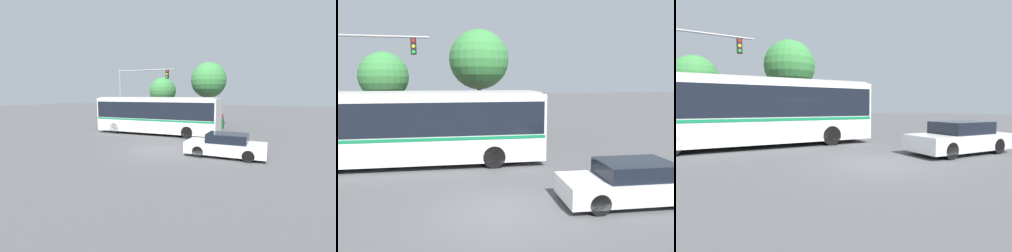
% 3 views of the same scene
% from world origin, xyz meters
% --- Properties ---
extents(ground_plane, '(140.00, 140.00, 0.00)m').
position_xyz_m(ground_plane, '(0.00, 0.00, 0.00)').
color(ground_plane, '#4C4C4F').
extents(city_bus, '(11.29, 3.20, 3.33)m').
position_xyz_m(city_bus, '(-2.59, 6.03, 1.89)').
color(city_bus, silver).
rests_on(city_bus, ground).
extents(sedan_foreground, '(4.63, 2.14, 1.34)m').
position_xyz_m(sedan_foreground, '(4.18, -0.16, 0.64)').
color(sedan_foreground, silver).
rests_on(sedan_foreground, ground).
extents(traffic_light_pole, '(6.51, 0.24, 6.38)m').
position_xyz_m(traffic_light_pole, '(-6.75, 9.89, 4.37)').
color(traffic_light_pole, gray).
rests_on(traffic_light_pole, ground).
extents(flowering_hedge, '(8.88, 1.34, 1.55)m').
position_xyz_m(flowering_hedge, '(-1.69, 11.31, 0.76)').
color(flowering_hedge, '#286028').
rests_on(flowering_hedge, ground).
extents(street_tree_left, '(3.37, 3.37, 5.72)m').
position_xyz_m(street_tree_left, '(-5.31, 14.87, 4.02)').
color(street_tree_left, brown).
rests_on(street_tree_left, ground).
extents(street_tree_centre, '(3.83, 3.83, 7.02)m').
position_xyz_m(street_tree_centre, '(0.97, 12.22, 5.09)').
color(street_tree_centre, brown).
rests_on(street_tree_centre, ground).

